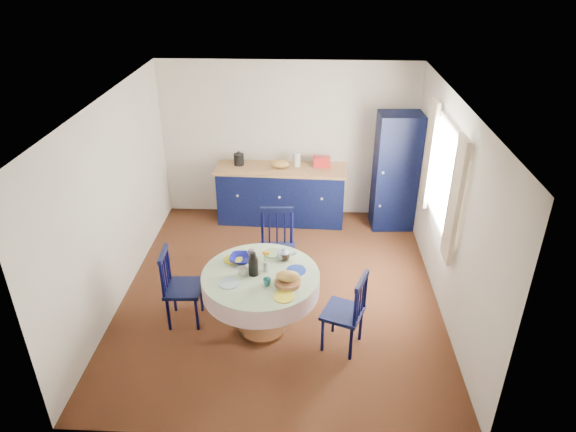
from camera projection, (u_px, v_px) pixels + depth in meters
The scene contains 17 objects.
floor at pixel (280, 291), 6.70m from camera, with size 4.50×4.50×0.00m, color black.
ceiling at pixel (279, 102), 5.51m from camera, with size 4.50×4.50×0.00m, color white.
wall_back at pixel (288, 141), 8.09m from camera, with size 4.00×0.02×2.50m, color beige.
wall_left at pixel (114, 202), 6.19m from camera, with size 0.02×4.50×2.50m, color beige.
wall_right at pixel (449, 209), 6.02m from camera, with size 0.02×4.50×2.50m, color beige.
window at pixel (443, 177), 6.16m from camera, with size 0.10×1.74×1.45m.
kitchen_counter at pixel (281, 193), 8.20m from camera, with size 2.06×0.71×1.15m.
pantry_cabinet at pixel (396, 172), 7.82m from camera, with size 0.67×0.49×1.84m.
dining_table at pixel (262, 283), 5.71m from camera, with size 1.31×1.31×1.07m.
chair_left at pixel (180, 286), 5.95m from camera, with size 0.43×0.45×0.96m.
chair_far at pixel (277, 248), 6.62m from camera, with size 0.49×0.47×1.04m.
chair_right at pixel (347, 312), 5.56m from camera, with size 0.54×0.55×0.96m.
mug_a at pixel (243, 271), 5.61m from camera, with size 0.11×0.11×0.09m, color silver.
mug_b at pixel (267, 282), 5.44m from camera, with size 0.09×0.09×0.08m, color #2A7478.
mug_c at pixel (284, 256), 5.87m from camera, with size 0.13×0.13×0.10m, color black.
mug_d at pixel (251, 253), 5.94m from camera, with size 0.09×0.09×0.08m, color silver.
cobalt_bowl at pixel (242, 259), 5.86m from camera, with size 0.27×0.27×0.07m, color navy.
Camera 1 is at (0.35, -5.43, 4.02)m, focal length 32.00 mm.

